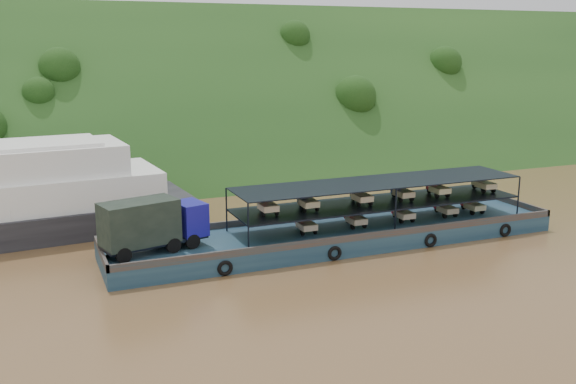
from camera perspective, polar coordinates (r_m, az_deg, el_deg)
name	(u,v)px	position (r m, az deg, el deg)	size (l,w,h in m)	color
ground	(326,237)	(50.72, 3.39, -4.04)	(160.00, 160.00, 0.00)	brown
hillside	(205,162)	(83.71, -7.37, 2.69)	(140.00, 28.00, 28.00)	#173914
cargo_barge	(320,230)	(48.27, 2.88, -3.44)	(35.09, 7.18, 4.82)	#122B42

